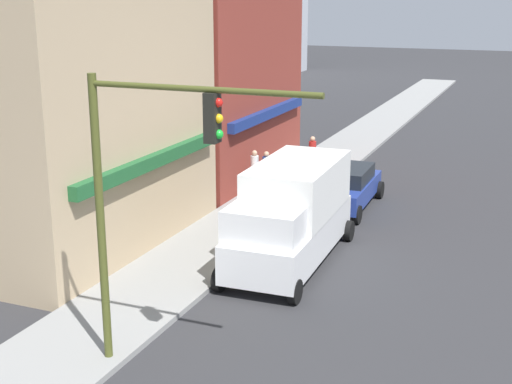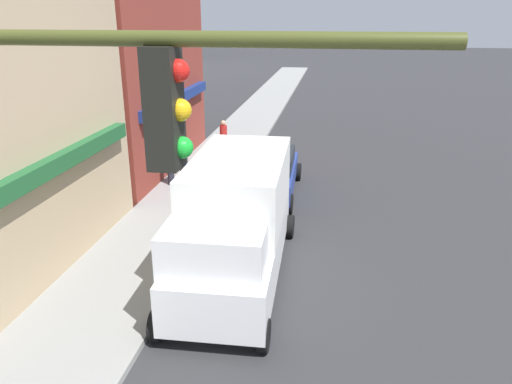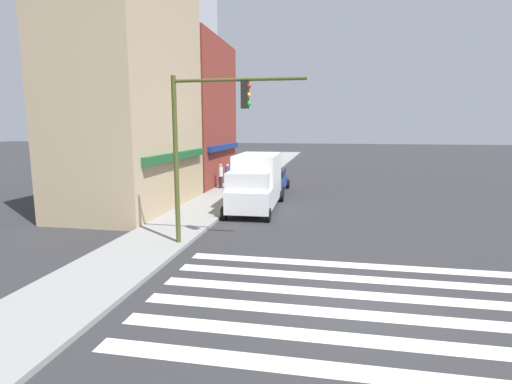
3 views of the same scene
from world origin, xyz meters
The scene contains 7 objects.
storefront_row centered at (14.90, 11.50, 5.83)m, with size 18.93×5.30×12.22m.
traffic_signal centered at (4.05, 5.28, 4.37)m, with size 0.32×4.91×6.39m.
box_truck_white centered at (11.33, 4.70, 1.59)m, with size 6.26×2.42×3.04m.
sedan_blue centered at (17.55, 4.70, 0.84)m, with size 4.45×2.02×1.59m.
pedestrian_blue_shirt centered at (17.58, 7.98, 1.07)m, with size 0.32×0.32×1.77m.
pedestrian_red_jacket centered at (21.17, 7.24, 1.07)m, with size 0.32×0.32×1.77m.
pedestrian_white_shirt centered at (17.59, 8.49, 1.07)m, with size 0.32×0.32×1.77m.
Camera 2 is at (0.34, 2.42, 6.39)m, focal length 35.00 mm.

